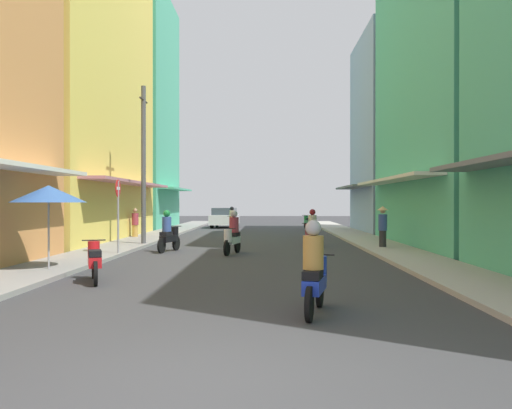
{
  "coord_description": "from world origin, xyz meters",
  "views": [
    {
      "loc": [
        0.67,
        -5.49,
        1.87
      ],
      "look_at": [
        0.25,
        13.66,
        1.79
      ],
      "focal_mm": 37.85,
      "sensor_mm": 36.0,
      "label": 1
    }
  ],
  "objects_px": {
    "motorbike_blue": "(315,272)",
    "parked_car": "(225,218)",
    "motorbike_white": "(233,235)",
    "pedestrian_midway": "(383,225)",
    "motorbike_maroon": "(311,230)",
    "utility_pole": "(143,164)",
    "motorbike_black": "(169,233)",
    "motorbike_red": "(94,260)",
    "pedestrian_far": "(135,224)",
    "street_sign_no_entry": "(118,207)",
    "vendor_umbrella": "(49,194)",
    "motorbike_green": "(308,222)",
    "motorbike_orange": "(232,220)"
  },
  "relations": [
    {
      "from": "utility_pole",
      "to": "motorbike_blue",
      "type": "bearing_deg",
      "value": -66.23
    },
    {
      "from": "motorbike_black",
      "to": "vendor_umbrella",
      "type": "bearing_deg",
      "value": -108.52
    },
    {
      "from": "motorbike_green",
      "to": "pedestrian_midway",
      "type": "distance_m",
      "value": 16.25
    },
    {
      "from": "motorbike_green",
      "to": "parked_car",
      "type": "relative_size",
      "value": 0.43
    },
    {
      "from": "motorbike_black",
      "to": "pedestrian_midway",
      "type": "height_order",
      "value": "pedestrian_midway"
    },
    {
      "from": "street_sign_no_entry",
      "to": "motorbike_black",
      "type": "bearing_deg",
      "value": 48.7
    },
    {
      "from": "motorbike_green",
      "to": "pedestrian_far",
      "type": "distance_m",
      "value": 14.0
    },
    {
      "from": "motorbike_black",
      "to": "motorbike_red",
      "type": "height_order",
      "value": "motorbike_black"
    },
    {
      "from": "motorbike_maroon",
      "to": "utility_pole",
      "type": "distance_m",
      "value": 7.66
    },
    {
      "from": "motorbike_red",
      "to": "pedestrian_midway",
      "type": "bearing_deg",
      "value": 45.47
    },
    {
      "from": "motorbike_black",
      "to": "motorbike_maroon",
      "type": "relative_size",
      "value": 0.98
    },
    {
      "from": "motorbike_green",
      "to": "utility_pole",
      "type": "relative_size",
      "value": 0.26
    },
    {
      "from": "motorbike_blue",
      "to": "motorbike_white",
      "type": "bearing_deg",
      "value": 101.24
    },
    {
      "from": "pedestrian_far",
      "to": "vendor_umbrella",
      "type": "distance_m",
      "value": 13.19
    },
    {
      "from": "motorbike_black",
      "to": "vendor_umbrella",
      "type": "xyz_separation_m",
      "value": [
        -2.05,
        -6.11,
        1.38
      ]
    },
    {
      "from": "motorbike_black",
      "to": "motorbike_white",
      "type": "bearing_deg",
      "value": -19.12
    },
    {
      "from": "motorbike_orange",
      "to": "vendor_umbrella",
      "type": "relative_size",
      "value": 0.78
    },
    {
      "from": "motorbike_red",
      "to": "pedestrian_midway",
      "type": "height_order",
      "value": "pedestrian_midway"
    },
    {
      "from": "street_sign_no_entry",
      "to": "motorbike_blue",
      "type": "bearing_deg",
      "value": -57.96
    },
    {
      "from": "motorbike_orange",
      "to": "motorbike_blue",
      "type": "xyz_separation_m",
      "value": [
        3.17,
        -26.51,
        0.0
      ]
    },
    {
      "from": "pedestrian_far",
      "to": "street_sign_no_entry",
      "type": "distance_m",
      "value": 8.82
    },
    {
      "from": "parked_car",
      "to": "vendor_umbrella",
      "type": "height_order",
      "value": "vendor_umbrella"
    },
    {
      "from": "motorbike_white",
      "to": "parked_car",
      "type": "xyz_separation_m",
      "value": [
        -1.91,
        20.14,
        0.04
      ]
    },
    {
      "from": "motorbike_blue",
      "to": "utility_pole",
      "type": "bearing_deg",
      "value": 113.77
    },
    {
      "from": "pedestrian_midway",
      "to": "street_sign_no_entry",
      "type": "xyz_separation_m",
      "value": [
        -9.69,
        -2.75,
        0.75
      ]
    },
    {
      "from": "motorbike_orange",
      "to": "utility_pole",
      "type": "height_order",
      "value": "utility_pole"
    },
    {
      "from": "motorbike_white",
      "to": "pedestrian_midway",
      "type": "xyz_separation_m",
      "value": [
        5.78,
        1.95,
        0.26
      ]
    },
    {
      "from": "motorbike_blue",
      "to": "street_sign_no_entry",
      "type": "bearing_deg",
      "value": 122.04
    },
    {
      "from": "motorbike_green",
      "to": "motorbike_maroon",
      "type": "distance_m",
      "value": 14.48
    },
    {
      "from": "motorbike_maroon",
      "to": "utility_pole",
      "type": "relative_size",
      "value": 0.26
    },
    {
      "from": "motorbike_maroon",
      "to": "vendor_umbrella",
      "type": "distance_m",
      "value": 11.81
    },
    {
      "from": "motorbike_maroon",
      "to": "street_sign_no_entry",
      "type": "xyz_separation_m",
      "value": [
        -7.04,
        -4.45,
        1.01
      ]
    },
    {
      "from": "motorbike_orange",
      "to": "motorbike_blue",
      "type": "relative_size",
      "value": 1.02
    },
    {
      "from": "motorbike_black",
      "to": "motorbike_red",
      "type": "distance_m",
      "value": 7.64
    },
    {
      "from": "parked_car",
      "to": "utility_pole",
      "type": "relative_size",
      "value": 0.62
    },
    {
      "from": "pedestrian_far",
      "to": "pedestrian_midway",
      "type": "bearing_deg",
      "value": -27.62
    },
    {
      "from": "motorbike_blue",
      "to": "pedestrian_midway",
      "type": "height_order",
      "value": "pedestrian_midway"
    },
    {
      "from": "motorbike_green",
      "to": "motorbike_blue",
      "type": "bearing_deg",
      "value": -94.01
    },
    {
      "from": "motorbike_blue",
      "to": "motorbike_black",
      "type": "bearing_deg",
      "value": 111.97
    },
    {
      "from": "motorbike_blue",
      "to": "parked_car",
      "type": "height_order",
      "value": "motorbike_blue"
    },
    {
      "from": "motorbike_red",
      "to": "pedestrian_midway",
      "type": "relative_size",
      "value": 1.01
    },
    {
      "from": "motorbike_blue",
      "to": "pedestrian_far",
      "type": "height_order",
      "value": "motorbike_blue"
    },
    {
      "from": "motorbike_white",
      "to": "vendor_umbrella",
      "type": "height_order",
      "value": "vendor_umbrella"
    },
    {
      "from": "pedestrian_far",
      "to": "pedestrian_midway",
      "type": "distance_m",
      "value": 12.69
    },
    {
      "from": "motorbike_white",
      "to": "street_sign_no_entry",
      "type": "height_order",
      "value": "street_sign_no_entry"
    },
    {
      "from": "pedestrian_midway",
      "to": "utility_pole",
      "type": "relative_size",
      "value": 0.25
    },
    {
      "from": "motorbike_black",
      "to": "motorbike_orange",
      "type": "bearing_deg",
      "value": 84.99
    },
    {
      "from": "motorbike_blue",
      "to": "pedestrian_far",
      "type": "xyz_separation_m",
      "value": [
        -7.52,
        18.16,
        0.08
      ]
    },
    {
      "from": "motorbike_maroon",
      "to": "vendor_umbrella",
      "type": "bearing_deg",
      "value": -130.59
    },
    {
      "from": "motorbike_black",
      "to": "parked_car",
      "type": "xyz_separation_m",
      "value": [
        0.55,
        19.29,
        0.04
      ]
    }
  ]
}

